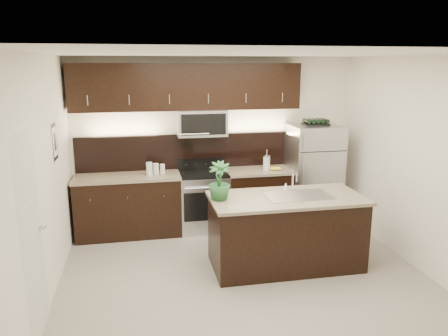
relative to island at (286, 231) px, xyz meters
name	(u,v)px	position (x,y,z in m)	size (l,w,h in m)	color
ground	(244,276)	(-0.60, -0.20, -0.47)	(4.50, 4.50, 0.00)	gray
room_walls	(237,143)	(-0.71, -0.24, 1.22)	(4.52, 4.02, 2.71)	silver
counter_run	(191,202)	(-1.06, 1.49, 0.00)	(3.51, 0.65, 0.94)	black
upper_fixtures	(189,94)	(-1.03, 1.64, 1.67)	(3.49, 0.40, 1.66)	black
island	(286,231)	(0.00, 0.00, 0.00)	(1.96, 0.96, 0.94)	black
sink_faucet	(298,194)	(0.15, 0.01, 0.48)	(0.84, 0.50, 0.28)	silver
refrigerator	(313,175)	(0.96, 1.43, 0.35)	(0.79, 0.71, 1.64)	#B2B2B7
wine_rack	(316,122)	(0.96, 1.43, 1.21)	(0.40, 0.25, 0.10)	black
plant	(219,181)	(-0.87, 0.04, 0.71)	(0.27, 0.27, 0.48)	#215426
canisters	(154,169)	(-1.61, 1.48, 0.56)	(0.29, 0.18, 0.20)	silver
french_press	(267,163)	(0.16, 1.44, 0.59)	(0.11, 0.11, 0.32)	silver
bananas	(272,168)	(0.25, 1.41, 0.50)	(0.18, 0.14, 0.06)	yellow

